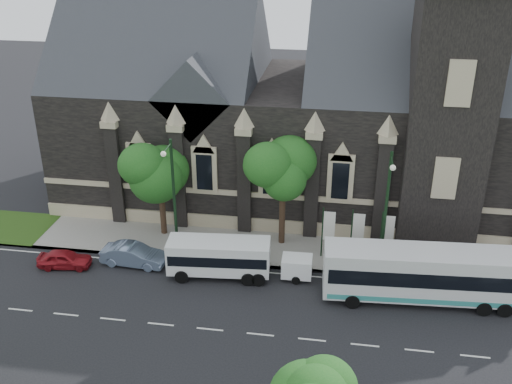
% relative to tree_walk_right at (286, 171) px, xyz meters
% --- Properties ---
extents(ground, '(160.00, 160.00, 0.00)m').
position_rel_tree_walk_right_xyz_m(ground, '(-3.21, -10.71, -5.82)').
color(ground, black).
rests_on(ground, ground).
extents(sidewalk, '(80.00, 5.00, 0.15)m').
position_rel_tree_walk_right_xyz_m(sidewalk, '(-3.21, -1.21, -5.74)').
color(sidewalk, gray).
rests_on(sidewalk, ground).
extents(museum, '(40.00, 17.70, 29.90)m').
position_rel_tree_walk_right_xyz_m(museum, '(1.90, 8.07, 2.35)').
color(museum, black).
rests_on(museum, ground).
extents(tree_walk_right, '(4.08, 4.08, 7.80)m').
position_rel_tree_walk_right_xyz_m(tree_walk_right, '(0.00, 0.00, 0.00)').
color(tree_walk_right, black).
rests_on(tree_walk_right, ground).
extents(tree_walk_left, '(3.91, 3.91, 7.64)m').
position_rel_tree_walk_right_xyz_m(tree_walk_left, '(-9.01, -0.01, -0.08)').
color(tree_walk_left, black).
rests_on(tree_walk_left, ground).
extents(street_lamp_near, '(0.36, 1.88, 9.00)m').
position_rel_tree_walk_right_xyz_m(street_lamp_near, '(6.79, -3.62, -0.71)').
color(street_lamp_near, black).
rests_on(street_lamp_near, ground).
extents(street_lamp_mid, '(0.36, 1.88, 9.00)m').
position_rel_tree_walk_right_xyz_m(street_lamp_mid, '(-7.21, -3.62, -0.71)').
color(street_lamp_mid, black).
rests_on(street_lamp_mid, ground).
extents(banner_flag_left, '(0.90, 0.10, 4.00)m').
position_rel_tree_walk_right_xyz_m(banner_flag_left, '(3.08, -1.71, -3.43)').
color(banner_flag_left, black).
rests_on(banner_flag_left, ground).
extents(banner_flag_center, '(0.90, 0.10, 4.00)m').
position_rel_tree_walk_right_xyz_m(banner_flag_center, '(5.08, -1.71, -3.43)').
color(banner_flag_center, black).
rests_on(banner_flag_center, ground).
extents(banner_flag_right, '(0.90, 0.10, 4.00)m').
position_rel_tree_walk_right_xyz_m(banner_flag_right, '(7.08, -1.71, -3.43)').
color(banner_flag_right, black).
rests_on(banner_flag_right, ground).
extents(tour_coach, '(12.30, 3.44, 3.55)m').
position_rel_tree_walk_right_xyz_m(tour_coach, '(9.21, -5.76, -3.88)').
color(tour_coach, silver).
rests_on(tour_coach, ground).
extents(shuttle_bus, '(6.94, 2.93, 2.62)m').
position_rel_tree_walk_right_xyz_m(shuttle_bus, '(-3.85, -5.01, -4.30)').
color(shuttle_bus, white).
rests_on(shuttle_bus, ground).
extents(box_trailer, '(2.92, 1.71, 1.55)m').
position_rel_tree_walk_right_xyz_m(box_trailer, '(1.32, -4.51, -4.94)').
color(box_trailer, white).
rests_on(box_trailer, ground).
extents(sedan, '(4.62, 1.84, 1.49)m').
position_rel_tree_walk_right_xyz_m(sedan, '(-10.04, -4.61, -5.07)').
color(sedan, slate).
rests_on(sedan, ground).
extents(car_far_red, '(3.81, 1.92, 1.24)m').
position_rel_tree_walk_right_xyz_m(car_far_red, '(-14.63, -5.66, -5.20)').
color(car_far_red, maroon).
rests_on(car_far_red, ground).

